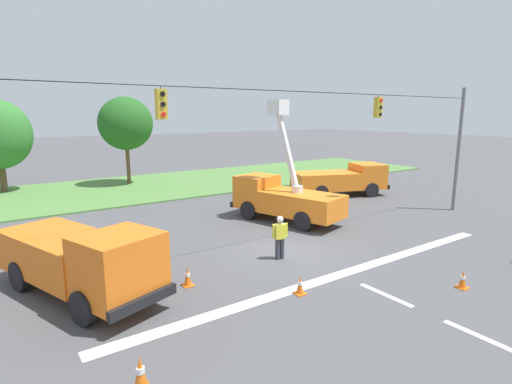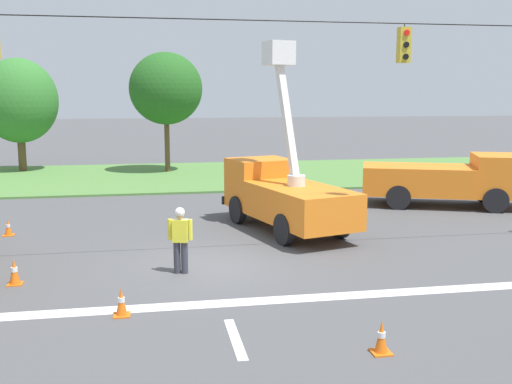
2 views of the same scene
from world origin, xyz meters
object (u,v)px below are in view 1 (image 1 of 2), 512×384
utility_truck_support_far (342,179)px  traffic_cone_lane_edge_a (300,285)px  tree_centre (126,124)px  traffic_cone_centre_line (140,373)px  utility_truck_bucket_lift (283,196)px  traffic_cone_mid_right (188,276)px  utility_truck_support_near (81,259)px  traffic_cone_lane_edge_b (463,279)px  traffic_cone_far_left (104,243)px  road_worker (280,235)px

utility_truck_support_far → traffic_cone_lane_edge_a: utility_truck_support_far is taller
tree_centre → traffic_cone_centre_line: (-7.52, -24.78, -4.58)m
utility_truck_bucket_lift → traffic_cone_mid_right: bearing=-148.7°
utility_truck_support_far → traffic_cone_mid_right: bearing=-153.5°
utility_truck_support_near → traffic_cone_mid_right: size_ratio=10.22×
utility_truck_support_near → traffic_cone_lane_edge_b: (10.51, -6.66, -0.93)m
traffic_cone_lane_edge_a → traffic_cone_lane_edge_b: (4.75, -2.76, 0.00)m
tree_centre → traffic_cone_lane_edge_b: size_ratio=11.28×
utility_truck_support_near → traffic_cone_lane_edge_a: size_ratio=11.06×
traffic_cone_lane_edge_b → traffic_cone_centre_line: 10.57m
utility_truck_support_near → traffic_cone_mid_right: utility_truck_support_near is taller
traffic_cone_lane_edge_a → traffic_cone_far_left: 9.09m
utility_truck_support_near → traffic_cone_lane_edge_a: utility_truck_support_near is taller
utility_truck_bucket_lift → traffic_cone_lane_edge_a: 9.18m
traffic_cone_mid_right → traffic_cone_centre_line: 5.16m
tree_centre → utility_truck_support_far: 17.42m
utility_truck_support_near → traffic_cone_far_left: (1.73, 4.25, -0.95)m
utility_truck_support_near → traffic_cone_mid_right: 3.42m
traffic_cone_mid_right → traffic_cone_centre_line: size_ratio=0.89×
traffic_cone_lane_edge_a → utility_truck_support_near: bearing=145.9°
traffic_cone_mid_right → traffic_cone_centre_line: bearing=-126.1°
utility_truck_support_near → traffic_cone_lane_edge_b: utility_truck_support_near is taller
traffic_cone_far_left → traffic_cone_centre_line: size_ratio=0.77×
utility_truck_support_far → traffic_cone_mid_right: utility_truck_support_far is taller
traffic_cone_centre_line → utility_truck_support_near: bearing=90.1°
road_worker → traffic_cone_far_left: size_ratio=3.03×
traffic_cone_lane_edge_a → traffic_cone_lane_edge_b: bearing=-30.1°
traffic_cone_far_left → traffic_cone_centre_line: (-1.72, -9.68, 0.10)m
traffic_cone_centre_line → tree_centre: bearing=73.1°
road_worker → traffic_cone_lane_edge_a: road_worker is taller
traffic_cone_mid_right → utility_truck_bucket_lift: bearing=31.3°
utility_truck_bucket_lift → traffic_cone_centre_line: utility_truck_bucket_lift is taller
traffic_cone_lane_edge_b → traffic_cone_centre_line: traffic_cone_centre_line is taller
traffic_cone_lane_edge_a → tree_centre: bearing=85.6°
traffic_cone_mid_right → traffic_cone_far_left: 5.67m
utility_truck_bucket_lift → traffic_cone_lane_edge_a: bearing=-125.0°
utility_truck_support_far → traffic_cone_lane_edge_b: bearing=-121.9°
traffic_cone_mid_right → road_worker: bearing=3.3°
utility_truck_bucket_lift → traffic_cone_lane_edge_b: 10.28m
utility_truck_bucket_lift → traffic_cone_far_left: size_ratio=11.32×
traffic_cone_lane_edge_b → utility_truck_support_near: bearing=147.6°
road_worker → utility_truck_support_far: bearing=33.3°
utility_truck_bucket_lift → utility_truck_support_near: (-10.99, -3.56, -0.11)m
utility_truck_support_far → traffic_cone_far_left: (-17.00, -2.32, -0.88)m
utility_truck_bucket_lift → road_worker: bearing=-129.7°
traffic_cone_mid_right → traffic_cone_far_left: bearing=103.5°
utility_truck_support_far → traffic_cone_lane_edge_b: 15.59m
traffic_cone_lane_edge_b → traffic_cone_mid_right: bearing=144.1°
utility_truck_bucket_lift → traffic_cone_lane_edge_b: bearing=-92.7°
traffic_cone_lane_edge_a → traffic_cone_centre_line: (-5.74, -1.53, 0.08)m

